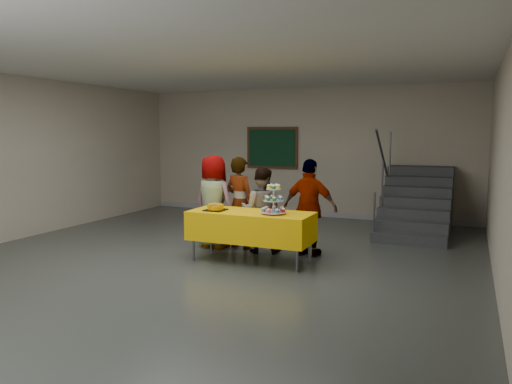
# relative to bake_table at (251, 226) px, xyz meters

# --- Properties ---
(room_shell) EXTENTS (10.00, 10.04, 3.02)m
(room_shell) POSITION_rel_bake_table_xyz_m (-0.62, -0.54, 1.57)
(room_shell) COLOR #4C514C
(room_shell) RESTS_ON ground
(bake_table) EXTENTS (1.88, 0.78, 0.77)m
(bake_table) POSITION_rel_bake_table_xyz_m (0.00, 0.00, 0.00)
(bake_table) COLOR #595960
(bake_table) RESTS_ON ground
(cupcake_stand) EXTENTS (0.38, 0.38, 0.44)m
(cupcake_stand) POSITION_rel_bake_table_xyz_m (0.39, -0.06, 0.40)
(cupcake_stand) COLOR silver
(cupcake_stand) RESTS_ON bake_table
(bear_cake) EXTENTS (0.32, 0.36, 0.12)m
(bear_cake) POSITION_rel_bake_table_xyz_m (-0.55, -0.10, 0.27)
(bear_cake) COLOR black
(bear_cake) RESTS_ON bake_table
(schoolchild_a) EXTENTS (0.86, 0.64, 1.58)m
(schoolchild_a) POSITION_rel_bake_table_xyz_m (-0.98, 0.65, 0.23)
(schoolchild_a) COLOR slate
(schoolchild_a) RESTS_ON ground
(schoolchild_b) EXTENTS (0.65, 0.51, 1.56)m
(schoolchild_b) POSITION_rel_bake_table_xyz_m (-0.54, 0.77, 0.22)
(schoolchild_b) COLOR slate
(schoolchild_b) RESTS_ON ground
(schoolchild_c) EXTENTS (0.77, 0.66, 1.40)m
(schoolchild_c) POSITION_rel_bake_table_xyz_m (-0.09, 0.62, 0.14)
(schoolchild_c) COLOR slate
(schoolchild_c) RESTS_ON ground
(schoolchild_d) EXTENTS (0.94, 0.47, 1.55)m
(schoolchild_d) POSITION_rel_bake_table_xyz_m (0.72, 0.70, 0.22)
(schoolchild_d) COLOR slate
(schoolchild_d) RESTS_ON ground
(staircase) EXTENTS (1.30, 2.40, 2.04)m
(staircase) POSITION_rel_bake_table_xyz_m (2.08, 3.57, -0.07)
(staircase) COLOR #424447
(staircase) RESTS_ON ground
(noticeboard) EXTENTS (1.30, 0.05, 1.00)m
(noticeboard) POSITION_rel_bake_table_xyz_m (-1.39, 4.41, 1.04)
(noticeboard) COLOR #472B16
(noticeboard) RESTS_ON ground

